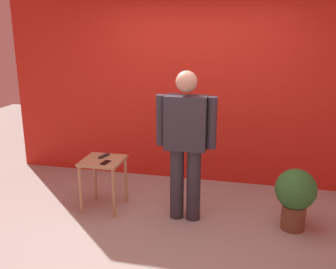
% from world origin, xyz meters
% --- Properties ---
extents(ground_plane, '(12.00, 12.00, 0.00)m').
position_xyz_m(ground_plane, '(0.00, 0.00, 0.00)').
color(ground_plane, '#9E9991').
extents(back_wall_red, '(5.50, 0.12, 3.06)m').
position_xyz_m(back_wall_red, '(0.00, 1.70, 1.53)').
color(back_wall_red, red).
rests_on(back_wall_red, ground_plane).
extents(standing_person, '(0.67, 0.25, 1.70)m').
position_xyz_m(standing_person, '(0.08, 0.45, 0.95)').
color(standing_person, '#2D2D38').
rests_on(standing_person, ground_plane).
extents(side_table, '(0.47, 0.47, 0.62)m').
position_xyz_m(side_table, '(-0.92, 0.48, 0.51)').
color(side_table, tan).
rests_on(side_table, ground_plane).
extents(cell_phone, '(0.09, 0.15, 0.01)m').
position_xyz_m(cell_phone, '(-0.85, 0.37, 0.63)').
color(cell_phone, black).
rests_on(cell_phone, side_table).
extents(tv_remote, '(0.09, 0.18, 0.02)m').
position_xyz_m(tv_remote, '(-0.94, 0.57, 0.63)').
color(tv_remote, black).
rests_on(tv_remote, side_table).
extents(potted_plant, '(0.44, 0.44, 0.69)m').
position_xyz_m(potted_plant, '(1.28, 0.47, 0.41)').
color(potted_plant, brown).
rests_on(potted_plant, ground_plane).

